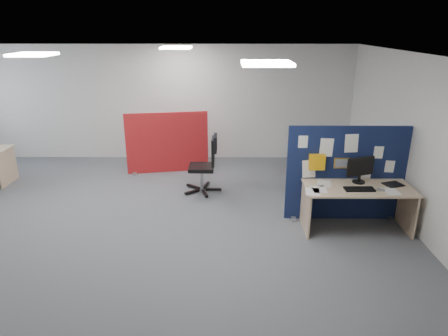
{
  "coord_description": "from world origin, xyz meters",
  "views": [
    {
      "loc": [
        1.51,
        -5.92,
        3.1
      ],
      "look_at": [
        1.48,
        -0.07,
        1.0
      ],
      "focal_mm": 32.0,
      "sensor_mm": 36.0,
      "label": 1
    }
  ],
  "objects_px": {
    "main_desk": "(357,196)",
    "monitor_main": "(360,169)",
    "navy_divider": "(345,174)",
    "red_divider": "(167,143)",
    "office_chair": "(207,161)"
  },
  "relations": [
    {
      "from": "red_divider",
      "to": "office_chair",
      "type": "bearing_deg",
      "value": -60.21
    },
    {
      "from": "navy_divider",
      "to": "monitor_main",
      "type": "distance_m",
      "value": 0.31
    },
    {
      "from": "navy_divider",
      "to": "office_chair",
      "type": "height_order",
      "value": "navy_divider"
    },
    {
      "from": "main_desk",
      "to": "red_divider",
      "type": "xyz_separation_m",
      "value": [
        -3.35,
        2.62,
        0.11
      ]
    },
    {
      "from": "monitor_main",
      "to": "red_divider",
      "type": "height_order",
      "value": "red_divider"
    },
    {
      "from": "navy_divider",
      "to": "red_divider",
      "type": "distance_m",
      "value": 3.96
    },
    {
      "from": "main_desk",
      "to": "red_divider",
      "type": "bearing_deg",
      "value": 141.96
    },
    {
      "from": "main_desk",
      "to": "monitor_main",
      "type": "distance_m",
      "value": 0.44
    },
    {
      "from": "navy_divider",
      "to": "main_desk",
      "type": "relative_size",
      "value": 1.17
    },
    {
      "from": "navy_divider",
      "to": "main_desk",
      "type": "height_order",
      "value": "navy_divider"
    },
    {
      "from": "main_desk",
      "to": "monitor_main",
      "type": "bearing_deg",
      "value": 70.63
    },
    {
      "from": "navy_divider",
      "to": "monitor_main",
      "type": "height_order",
      "value": "navy_divider"
    },
    {
      "from": "main_desk",
      "to": "monitor_main",
      "type": "xyz_separation_m",
      "value": [
        0.06,
        0.16,
        0.41
      ]
    },
    {
      "from": "monitor_main",
      "to": "red_divider",
      "type": "xyz_separation_m",
      "value": [
        -3.41,
        2.47,
        -0.3
      ]
    },
    {
      "from": "monitor_main",
      "to": "red_divider",
      "type": "relative_size",
      "value": 0.26
    }
  ]
}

